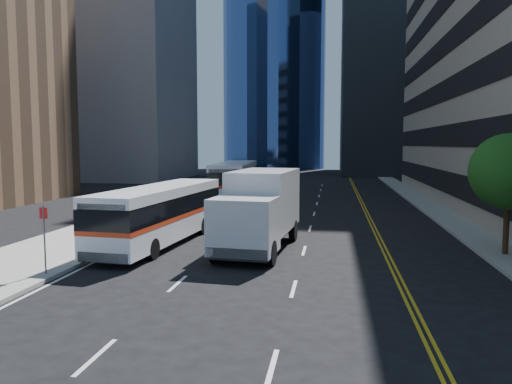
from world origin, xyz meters
TOP-DOWN VIEW (x-y plane):
  - ground at (0.00, 0.00)m, footprint 160.00×160.00m
  - sidewalk_west at (-10.50, 25.00)m, footprint 5.00×90.00m
  - sidewalk_east at (9.00, 25.00)m, footprint 2.00×90.00m
  - midrise_west at (-28.00, 52.00)m, footprint 18.00×18.00m
  - street_tree at (9.00, 8.00)m, footprint 3.20×3.20m
  - bus_front at (-6.40, 8.60)m, footprint 3.23×10.91m
  - bus_rear at (-6.60, 27.93)m, footprint 3.54×12.56m
  - box_truck at (-1.53, 7.98)m, footprint 3.18×7.62m

SIDE VIEW (x-z plane):
  - ground at x=0.00m, z-range 0.00..0.00m
  - sidewalk_west at x=-10.50m, z-range 0.00..0.15m
  - sidewalk_east at x=9.00m, z-range 0.00..0.15m
  - bus_front at x=-6.40m, z-range 0.13..2.90m
  - bus_rear at x=-6.60m, z-range 0.15..3.35m
  - box_truck at x=-1.53m, z-range 0.10..3.65m
  - street_tree at x=9.00m, z-range 1.09..6.19m
  - midrise_west at x=-28.00m, z-range 0.00..35.00m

